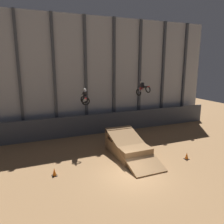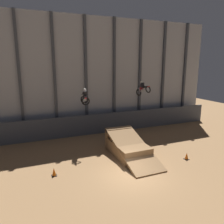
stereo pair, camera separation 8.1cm
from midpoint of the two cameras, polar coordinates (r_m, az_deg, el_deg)
The scene contains 8 objects.
ground_plane at distance 15.90m, azimuth 5.42°, elevation -16.29°, with size 60.00×60.00×0.00m, color #9E754C.
arena_back_wall at distance 24.60m, azimuth -6.84°, elevation 9.37°, with size 32.00×0.40×12.68m.
lower_barrier at distance 24.12m, azimuth -5.62°, elevation -3.27°, with size 31.36×0.20×2.23m.
dirt_ramp at distance 19.04m, azimuth 4.10°, elevation -9.02°, with size 2.56×6.06×2.03m.
rider_bike_left_air at distance 19.88m, azimuth -6.97°, elevation 3.72°, with size 1.01×1.79×1.48m.
rider_bike_right_air at distance 23.51m, azimuth 8.19°, elevation 6.01°, with size 1.16×1.80×1.64m.
traffic_cone_near_ramp at distance 19.14m, azimuth 19.03°, elevation -10.84°, with size 0.36×0.36×0.58m.
traffic_cone_arena_edge at distance 16.22m, azimuth -14.77°, elevation -14.92°, with size 0.36×0.36×0.58m.
Camera 2 is at (-6.57, -12.29, 7.64)m, focal length 35.00 mm.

